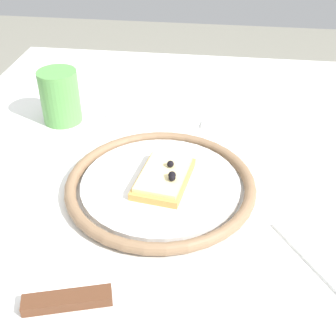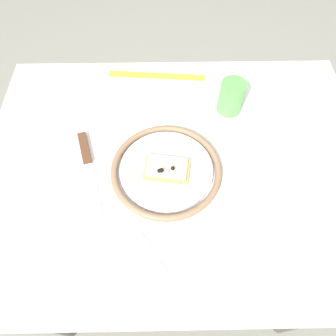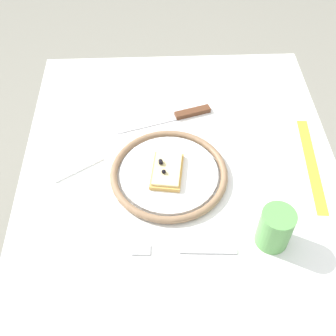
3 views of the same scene
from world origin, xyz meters
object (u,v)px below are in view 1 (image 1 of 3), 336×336
pizza_slice_near (164,177)px  fork (165,121)px  knife (100,297)px  cup (60,97)px  dining_table (148,238)px  plate (160,185)px

pizza_slice_near → fork: (-0.18, -0.02, -0.02)m
knife → cup: cup is taller
knife → fork: (-0.37, 0.02, -0.00)m
dining_table → pizza_slice_near: pizza_slice_near is taller
pizza_slice_near → knife: (0.19, -0.04, -0.02)m
plate → fork: (-0.18, -0.02, -0.01)m
dining_table → plate: plate is taller
knife → fork: 0.37m
fork → cup: (0.02, -0.17, 0.04)m
dining_table → fork: fork is taller
plate → cup: size_ratio=2.89×
fork → knife: bearing=-2.5°
dining_table → cup: 0.27m
dining_table → knife: 0.25m
pizza_slice_near → cup: cup is taller
cup → pizza_slice_near: bearing=49.7°
plate → fork: plate is taller
knife → fork: size_ratio=1.17×
dining_table → fork: size_ratio=4.59×
pizza_slice_near → knife: 0.19m
dining_table → fork: (-0.16, 0.01, 0.12)m
cup → plate: bearing=48.9°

